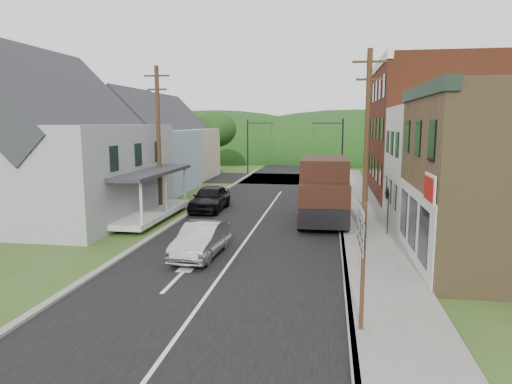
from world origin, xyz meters
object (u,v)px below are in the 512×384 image
at_px(silver_sedan, 201,240).
at_px(warning_sign, 388,204).
at_px(route_sign_cluster, 362,248).
at_px(delivery_van, 324,190).
at_px(dark_sedan, 210,198).

bearing_deg(silver_sedan, warning_sign, 32.43).
distance_m(route_sign_cluster, warning_sign, 11.16).
height_order(delivery_van, warning_sign, delivery_van).
bearing_deg(silver_sedan, delivery_van, 59.48).
bearing_deg(delivery_van, route_sign_cluster, -86.42).
bearing_deg(warning_sign, silver_sedan, -162.00).
bearing_deg(delivery_van, warning_sign, -44.59).
xyz_separation_m(dark_sedan, delivery_van, (7.25, -2.32, 1.03)).
bearing_deg(delivery_van, silver_sedan, -124.21).
distance_m(silver_sedan, delivery_van, 9.21).
relative_size(silver_sedan, delivery_van, 0.65).
height_order(delivery_van, route_sign_cluster, delivery_van).
xyz_separation_m(dark_sedan, route_sign_cluster, (8.41, -16.25, 1.56)).
distance_m(dark_sedan, warning_sign, 11.71).
bearing_deg(route_sign_cluster, dark_sedan, 116.37).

